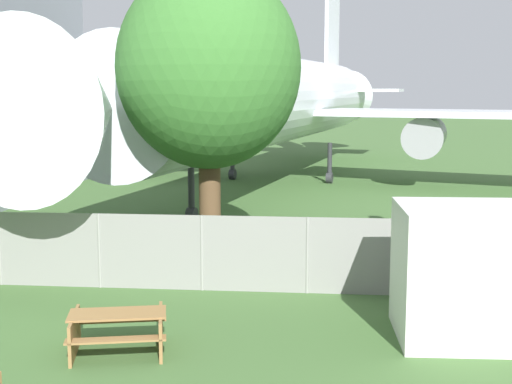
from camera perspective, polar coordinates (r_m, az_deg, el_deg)
The scene contains 5 objects.
perimeter_fence at distance 17.07m, azimuth 4.13°, elevation -5.08°, with size 56.07×0.07×1.85m.
airplane at distance 36.40m, azimuth 1.46°, elevation 7.33°, with size 34.17×42.91×13.22m.
portable_cabin at distance 14.71m, azimuth 18.83°, elevation -6.15°, with size 3.96×2.49×2.61m.
picnic_bench_open_grass at distance 13.66m, azimuth -11.00°, elevation -10.60°, with size 2.04×1.76×0.76m.
tree_near_hangar at distance 19.74m, azimuth -3.81°, elevation 9.82°, with size 5.04×5.04×8.21m.
Camera 1 is at (0.39, -5.35, 4.85)m, focal length 50.00 mm.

